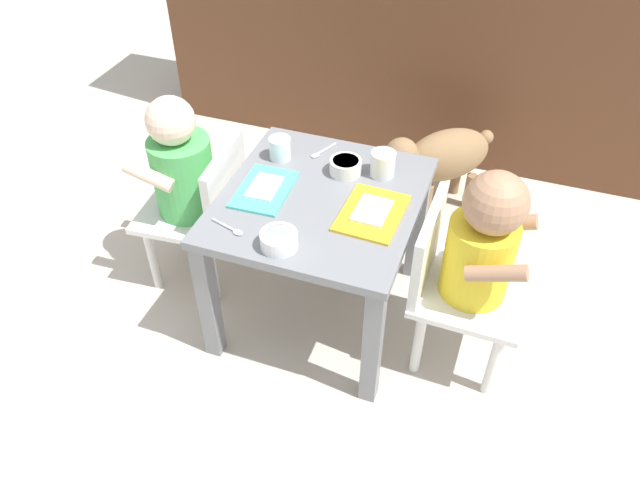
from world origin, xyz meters
TOP-DOWN VIEW (x-y plane):
  - ground_plane at (0.00, 0.00)m, footprint 7.00×7.00m
  - kitchen_cabinet_back at (0.00, 1.11)m, footprint 1.96×0.38m
  - dining_table at (0.00, 0.00)m, footprint 0.52×0.56m
  - seated_child_left at (-0.42, 0.03)m, footprint 0.30×0.30m
  - seated_child_right at (0.42, -0.03)m, footprint 0.29×0.29m
  - dog at (0.22, 0.62)m, footprint 0.37×0.34m
  - food_tray_left at (-0.15, -0.02)m, footprint 0.14×0.20m
  - food_tray_right at (0.15, -0.02)m, footprint 0.16×0.21m
  - water_cup_left at (-0.17, 0.13)m, footprint 0.06×0.06m
  - water_cup_right at (0.13, 0.15)m, footprint 0.07×0.07m
  - veggie_bowl_near at (0.03, 0.13)m, footprint 0.09×0.09m
  - cereal_bowl_left_side at (-0.03, -0.22)m, footprint 0.09×0.09m
  - spoon_by_left_tray at (-0.07, 0.20)m, footprint 0.05×0.10m
  - spoon_by_right_tray at (-0.16, -0.20)m, footprint 0.10×0.04m

SIDE VIEW (x-z plane):
  - ground_plane at x=0.00m, z-range 0.00..0.00m
  - dog at x=0.22m, z-range 0.05..0.38m
  - dining_table at x=0.00m, z-range 0.14..0.57m
  - seated_child_left at x=-0.42m, z-range 0.07..0.70m
  - seated_child_right at x=0.42m, z-range 0.08..0.71m
  - spoon_by_left_tray at x=-0.07m, z-range 0.43..0.44m
  - spoon_by_right_tray at x=-0.16m, z-range 0.43..0.44m
  - food_tray_left at x=-0.15m, z-range 0.43..0.45m
  - food_tray_right at x=0.15m, z-range 0.43..0.45m
  - cereal_bowl_left_side at x=-0.03m, z-range 0.43..0.47m
  - veggie_bowl_near at x=0.03m, z-range 0.43..0.48m
  - water_cup_left at x=-0.17m, z-range 0.43..0.49m
  - water_cup_right at x=0.13m, z-range 0.43..0.50m
  - kitchen_cabinet_back at x=0.00m, z-range 0.00..1.04m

